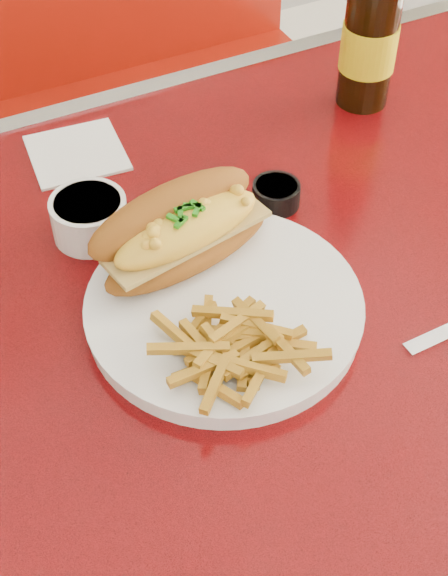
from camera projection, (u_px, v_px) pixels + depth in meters
name	position (u px, v px, depth m)	size (l,w,h in m)	color
diner_table	(245.00, 389.00, 0.94)	(1.23, 0.83, 0.77)	#BC0C0E
booth_bench_far	(61.00, 198.00, 1.67)	(1.20, 0.51, 0.90)	maroon
dinner_plate	(224.00, 308.00, 0.79)	(0.34, 0.34, 0.02)	white
mac_hoagie	(182.00, 230.00, 0.81)	(0.21, 0.13, 0.09)	#975418
fries_pile	(234.00, 346.00, 0.73)	(0.11, 0.10, 0.03)	gold
fork	(220.00, 346.00, 0.75)	(0.07, 0.15, 0.00)	silver
gravy_ramekin	(89.00, 217.00, 0.87)	(0.11, 0.11, 0.05)	white
sauce_cup_right	(276.00, 194.00, 0.91)	(0.07, 0.07, 0.03)	black
beer_bottle	(371.00, 27.00, 0.99)	(0.09, 0.09, 0.28)	black
paper_napkin	(77.00, 153.00, 0.98)	(0.11, 0.11, 0.00)	white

